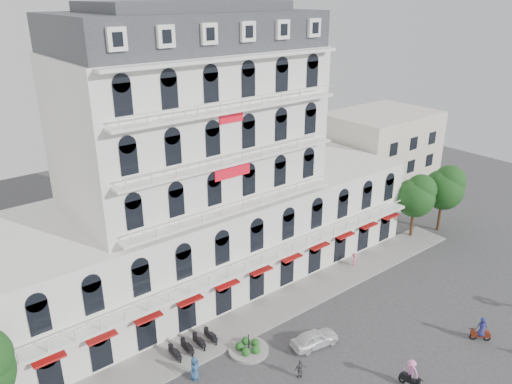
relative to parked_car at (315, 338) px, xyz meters
name	(u,v)px	position (x,y,z in m)	size (l,w,h in m)	color
ground	(330,376)	(-1.55, -3.23, -0.69)	(120.00, 120.00, 0.00)	#38383A
sidewalk	(255,318)	(-1.55, 5.77, -0.61)	(53.00, 4.00, 0.16)	gray
main_building	(194,183)	(-1.55, 14.76, 9.27)	(45.00, 15.00, 25.80)	silver
flank_building_east	(379,157)	(28.45, 16.77, 5.31)	(14.00, 10.00, 12.00)	beige
traffic_island	(248,348)	(-4.55, 2.77, -0.43)	(3.20, 3.20, 1.60)	gray
parked_scooter_row	(194,350)	(-7.90, 5.57, -0.69)	(4.40, 1.80, 1.10)	black
tree_east_inner	(416,195)	(22.50, 6.75, 4.53)	(4.40, 4.37, 7.57)	#382314
tree_east_outer	(444,187)	(26.50, 5.75, 4.86)	(4.65, 4.65, 8.05)	#382314
parked_car	(315,338)	(0.00, 0.00, 0.00)	(1.62, 4.03, 1.37)	silver
rider_east	(482,329)	(11.03, -7.98, 0.40)	(1.30, 1.32, 2.18)	maroon
rider_center	(411,372)	(2.18, -7.44, 0.54)	(0.85, 1.70, 2.30)	black
pedestrian_left	(195,368)	(-9.47, 2.83, 0.25)	(0.92, 0.60, 1.87)	#284F79
pedestrian_mid	(300,369)	(-3.37, -1.90, 0.08)	(0.90, 0.37, 1.54)	#4C4B52
pedestrian_right	(354,260)	(11.99, 6.27, 0.10)	(1.01, 0.58, 1.56)	#D8728D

